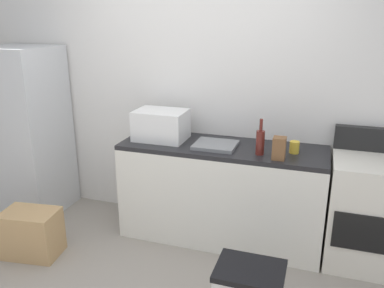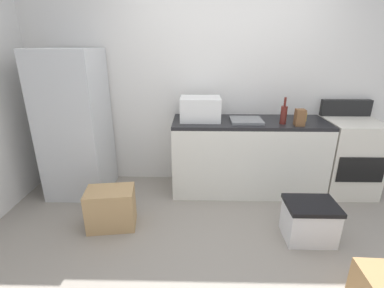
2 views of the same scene
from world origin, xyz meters
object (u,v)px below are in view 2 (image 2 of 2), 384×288
Objects in this scene: microwave at (200,109)px; cardboard_box_medium at (111,208)px; refrigerator at (75,125)px; stove_oven at (348,156)px; coffee_mug at (303,117)px; wine_bottle at (284,114)px; knife_block at (300,117)px; storage_bin at (309,221)px.

cardboard_box_medium is at bearing -137.83° from microwave.
refrigerator is 1.55× the size of stove_oven.
coffee_mug is at bearing -0.57° from microwave.
microwave is 1.46m from cardboard_box_medium.
knife_block is at bearing -21.58° from wine_bottle.
wine_bottle is at bearing 20.22° from cardboard_box_medium.
microwave is 1.00× the size of storage_bin.
stove_oven is 1.04m from wine_bottle.
cardboard_box_medium is (-1.97, -0.61, -0.79)m from knife_block.
wine_bottle is at bearing -154.86° from coffee_mug.
refrigerator reaches higher than wine_bottle.
refrigerator is 1.48m from microwave.
stove_oven reaches higher than cardboard_box_medium.
refrigerator is 2.40m from wine_bottle.
microwave is 2.56× the size of knife_block.
cardboard_box_medium is at bearing -162.95° from knife_block.
cardboard_box_medium is (-2.69, -0.80, -0.26)m from stove_oven.
coffee_mug is at bearing 20.87° from cardboard_box_medium.
knife_block reaches higher than cardboard_box_medium.
stove_oven is at bearing -0.09° from microwave.
knife_block is (1.09, -0.20, -0.05)m from microwave.
stove_oven reaches higher than storage_bin.
refrigerator is 3.70× the size of cardboard_box_medium.
stove_oven reaches higher than knife_block.
storage_bin is (1.91, -0.15, -0.01)m from cardboard_box_medium.
refrigerator is at bearing 127.82° from cardboard_box_medium.
wine_bottle is (-0.88, -0.13, 0.54)m from stove_oven.
stove_oven is 2.82m from cardboard_box_medium.
coffee_mug is (0.27, 0.12, -0.06)m from wine_bottle.
knife_block is at bearing -164.63° from stove_oven.
knife_block is (0.16, -0.06, -0.02)m from wine_bottle.
cardboard_box_medium reaches higher than storage_bin.
microwave reaches higher than knife_block.
microwave reaches higher than coffee_mug.
refrigerator is at bearing 176.82° from knife_block.
microwave is (-1.80, 0.00, 0.57)m from stove_oven.
cardboard_box_medium is (-2.08, -0.79, -0.75)m from coffee_mug.
wine_bottle is at bearing 96.70° from storage_bin.
storage_bin is (-0.17, -0.94, -0.76)m from coffee_mug.
storage_bin is (2.49, -0.90, -0.66)m from refrigerator.
storage_bin is at bearing -43.06° from microwave.
microwave reaches higher than stove_oven.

